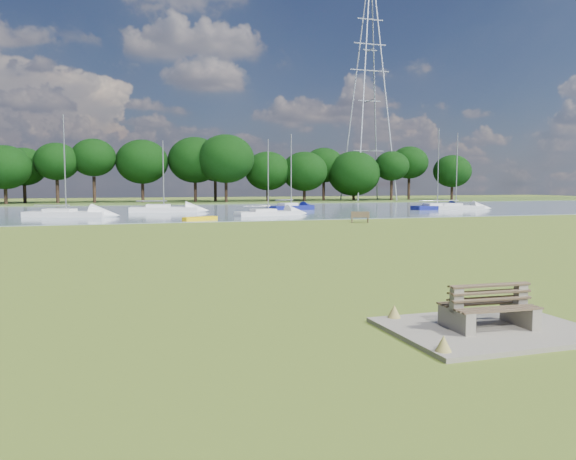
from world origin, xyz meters
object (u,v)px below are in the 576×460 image
object	(u,v)px
pylon	(370,71)
sailboat_2	(455,206)
riverbank_bench	(360,217)
sailboat_4	(291,206)
sailboat_6	(437,206)
sailboat_1	(163,208)
bench_pair	(489,308)
sailboat_0	(65,212)
kayak	(200,218)
sailboat_3	(268,212)

from	to	relation	value
pylon	sailboat_2	world-z (taller)	pylon
riverbank_bench	sailboat_4	xyz separation A→B (m)	(0.98, 21.24, 0.13)
riverbank_bench	sailboat_6	bearing A→B (deg)	63.09
pylon	sailboat_1	distance (m)	55.48
sailboat_6	sailboat_2	bearing A→B (deg)	-23.09
sailboat_2	bench_pair	bearing A→B (deg)	-109.09
sailboat_0	pylon	bearing A→B (deg)	58.24
kayak	sailboat_0	size ratio (longest dim) A/B	0.33
bench_pair	sailboat_1	size ratio (longest dim) A/B	0.25
kayak	riverbank_bench	bearing A→B (deg)	-52.03
sailboat_0	sailboat_1	world-z (taller)	sailboat_0
kayak	sailboat_0	xyz separation A→B (m)	(-11.36, 9.04, 0.30)
sailboat_2	sailboat_6	xyz separation A→B (m)	(-2.14, 0.67, -0.01)
pylon	sailboat_2	distance (m)	42.71
pylon	sailboat_4	distance (m)	46.09
bench_pair	riverbank_bench	size ratio (longest dim) A/B	1.24
riverbank_bench	kayak	bearing A→B (deg)	172.18
sailboat_0	sailboat_6	xyz separation A→B (m)	(41.81, 2.10, 0.02)
sailboat_6	bench_pair	bearing A→B (deg)	-127.40
sailboat_4	sailboat_6	bearing A→B (deg)	-36.23
sailboat_2	sailboat_6	size ratio (longest dim) A/B	0.95
riverbank_bench	sailboat_3	world-z (taller)	sailboat_3
kayak	sailboat_6	xyz separation A→B (m)	(30.45, 11.14, 0.32)
sailboat_0	sailboat_6	distance (m)	41.86
sailboat_2	sailboat_4	bearing A→B (deg)	-178.30
sailboat_2	sailboat_6	bearing A→B (deg)	177.36
riverbank_bench	sailboat_2	world-z (taller)	sailboat_2
kayak	sailboat_2	distance (m)	34.24
sailboat_6	sailboat_3	bearing A→B (deg)	-170.75
riverbank_bench	sailboat_4	distance (m)	21.26
sailboat_1	sailboat_3	size ratio (longest dim) A/B	1.05
riverbank_bench	sailboat_3	bearing A→B (deg)	132.25
pylon	sailboat_6	world-z (taller)	pylon
bench_pair	sailboat_0	bearing A→B (deg)	106.57
sailboat_0	sailboat_3	world-z (taller)	sailboat_0
pylon	sailboat_0	size ratio (longest dim) A/B	3.99
sailboat_2	pylon	bearing A→B (deg)	95.62
sailboat_3	sailboat_4	world-z (taller)	sailboat_4
sailboat_0	sailboat_4	world-z (taller)	sailboat_0
sailboat_1	sailboat_4	world-z (taller)	sailboat_4
sailboat_6	riverbank_bench	bearing A→B (deg)	-142.32
sailboat_3	sailboat_6	xyz separation A→B (m)	(23.04, 6.20, 0.08)
sailboat_2	sailboat_3	xyz separation A→B (m)	(-25.18, -5.53, -0.09)
bench_pair	sailboat_1	xyz separation A→B (m)	(-1.90, 53.15, 0.04)
bench_pair	sailboat_3	size ratio (longest dim) A/B	0.26
bench_pair	sailboat_6	size ratio (longest dim) A/B	0.20
sailboat_6	sailboat_1	bearing A→B (deg)	167.15
sailboat_2	kayak	bearing A→B (deg)	-147.54
bench_pair	sailboat_6	distance (m)	57.73
sailboat_0	sailboat_2	world-z (taller)	sailboat_0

